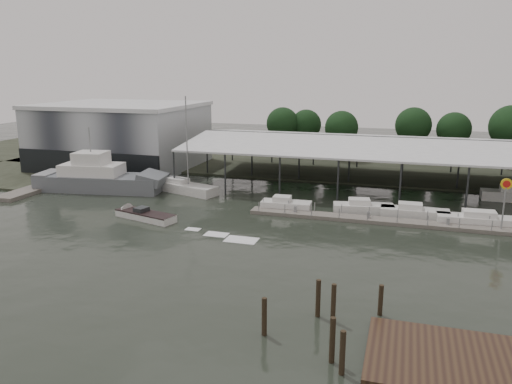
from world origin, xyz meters
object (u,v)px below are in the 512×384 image
(white_sailboat, at_px, (185,188))
(speedboat_underway, at_px, (141,215))
(grey_trawler, at_px, (101,179))
(shell_fuel_sign, at_px, (505,195))

(white_sailboat, distance_m, speedboat_underway, 12.22)
(grey_trawler, distance_m, speedboat_underway, 15.55)
(shell_fuel_sign, height_order, white_sailboat, white_sailboat)
(shell_fuel_sign, relative_size, white_sailboat, 0.43)
(shell_fuel_sign, xyz_separation_m, grey_trawler, (-48.69, 4.03, -2.35))
(grey_trawler, relative_size, white_sailboat, 1.41)
(white_sailboat, xyz_separation_m, speedboat_underway, (0.42, -12.21, -0.26))
(grey_trawler, xyz_separation_m, speedboat_underway, (11.77, -10.09, -1.19))
(shell_fuel_sign, xyz_separation_m, speedboat_underway, (-36.91, -6.06, -3.53))
(shell_fuel_sign, distance_m, white_sailboat, 37.98)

